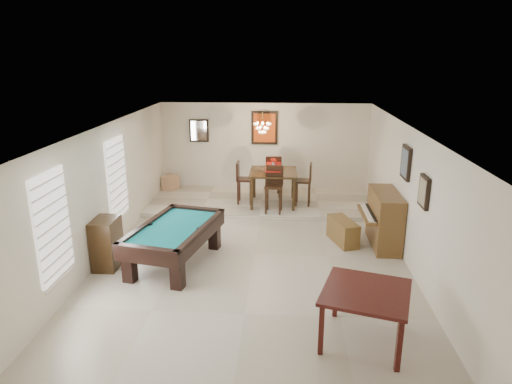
# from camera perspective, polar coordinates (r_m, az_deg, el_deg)

# --- Properties ---
(ground_plane) EXTENTS (6.00, 9.00, 0.02)m
(ground_plane) POSITION_cam_1_polar(r_m,az_deg,el_deg) (9.45, -0.23, -7.81)
(ground_plane) COLOR beige
(wall_back) EXTENTS (6.00, 0.04, 2.60)m
(wall_back) POSITION_cam_1_polar(r_m,az_deg,el_deg) (13.34, 1.06, 5.51)
(wall_back) COLOR silver
(wall_back) RESTS_ON ground_plane
(wall_front) EXTENTS (6.00, 0.04, 2.60)m
(wall_front) POSITION_cam_1_polar(r_m,az_deg,el_deg) (4.88, -3.93, -15.97)
(wall_front) COLOR silver
(wall_front) RESTS_ON ground_plane
(wall_left) EXTENTS (0.04, 9.00, 2.60)m
(wall_left) POSITION_cam_1_polar(r_m,az_deg,el_deg) (9.65, -18.32, 0.14)
(wall_left) COLOR silver
(wall_left) RESTS_ON ground_plane
(wall_right) EXTENTS (0.04, 9.00, 2.60)m
(wall_right) POSITION_cam_1_polar(r_m,az_deg,el_deg) (9.28, 18.58, -0.53)
(wall_right) COLOR silver
(wall_right) RESTS_ON ground_plane
(ceiling) EXTENTS (6.00, 9.00, 0.04)m
(ceiling) POSITION_cam_1_polar(r_m,az_deg,el_deg) (8.68, -0.25, 8.03)
(ceiling) COLOR white
(ceiling) RESTS_ON wall_back
(dining_step) EXTENTS (6.00, 2.50, 0.12)m
(dining_step) POSITION_cam_1_polar(r_m,az_deg,el_deg) (12.44, 0.77, -1.25)
(dining_step) COLOR beige
(dining_step) RESTS_ON ground_plane
(window_left_front) EXTENTS (0.06, 1.00, 1.70)m
(window_left_front) POSITION_cam_1_polar(r_m,az_deg,el_deg) (7.71, -24.09, -3.88)
(window_left_front) COLOR white
(window_left_front) RESTS_ON wall_left
(window_left_rear) EXTENTS (0.06, 1.00, 1.70)m
(window_left_rear) POSITION_cam_1_polar(r_m,az_deg,el_deg) (10.15, -16.99, 1.66)
(window_left_rear) COLOR white
(window_left_rear) RESTS_ON wall_left
(pool_table) EXTENTS (1.68, 2.47, 0.75)m
(pool_table) POSITION_cam_1_polar(r_m,az_deg,el_deg) (9.04, -10.09, -6.60)
(pool_table) COLOR black
(pool_table) RESTS_ON ground_plane
(square_table) EXTENTS (1.45, 1.45, 0.80)m
(square_table) POSITION_cam_1_polar(r_m,az_deg,el_deg) (6.83, 13.39, -14.84)
(square_table) COLOR #35100D
(square_table) RESTS_ON ground_plane
(upright_piano) EXTENTS (0.79, 1.41, 1.17)m
(upright_piano) POSITION_cam_1_polar(r_m,az_deg,el_deg) (10.01, 14.99, -3.28)
(upright_piano) COLOR brown
(upright_piano) RESTS_ON ground_plane
(piano_bench) EXTENTS (0.64, 1.00, 0.52)m
(piano_bench) POSITION_cam_1_polar(r_m,az_deg,el_deg) (10.08, 10.80, -4.84)
(piano_bench) COLOR brown
(piano_bench) RESTS_ON ground_plane
(apothecary_chest) EXTENTS (0.43, 0.65, 0.97)m
(apothecary_chest) POSITION_cam_1_polar(r_m,az_deg,el_deg) (9.17, -18.16, -6.11)
(apothecary_chest) COLOR black
(apothecary_chest) RESTS_ON ground_plane
(dining_table) EXTENTS (1.22, 1.22, 1.01)m
(dining_table) POSITION_cam_1_polar(r_m,az_deg,el_deg) (11.98, 2.16, 0.84)
(dining_table) COLOR black
(dining_table) RESTS_ON dining_step
(flower_vase) EXTENTS (0.15, 0.15, 0.23)m
(flower_vase) POSITION_cam_1_polar(r_m,az_deg,el_deg) (11.82, 2.19, 3.72)
(flower_vase) COLOR red
(flower_vase) RESTS_ON dining_table
(dining_chair_south) EXTENTS (0.47, 0.47, 1.17)m
(dining_chair_south) POSITION_cam_1_polar(r_m,az_deg,el_deg) (11.30, 2.23, 0.26)
(dining_chair_south) COLOR black
(dining_chair_south) RESTS_ON dining_step
(dining_chair_north) EXTENTS (0.48, 0.48, 1.16)m
(dining_chair_north) POSITION_cam_1_polar(r_m,az_deg,el_deg) (12.66, 2.12, 2.08)
(dining_chair_north) COLOR black
(dining_chair_north) RESTS_ON dining_step
(dining_chair_west) EXTENTS (0.42, 0.42, 1.11)m
(dining_chair_west) POSITION_cam_1_polar(r_m,az_deg,el_deg) (12.04, -1.40, 1.18)
(dining_chair_west) COLOR black
(dining_chair_west) RESTS_ON dining_step
(dining_chair_east) EXTENTS (0.45, 0.45, 1.11)m
(dining_chair_east) POSITION_cam_1_polar(r_m,az_deg,el_deg) (11.95, 5.90, 0.98)
(dining_chair_east) COLOR black
(dining_chair_east) RESTS_ON dining_step
(corner_bench) EXTENTS (0.46, 0.52, 0.40)m
(corner_bench) POSITION_cam_1_polar(r_m,az_deg,el_deg) (13.59, -10.66, 1.18)
(corner_bench) COLOR tan
(corner_bench) RESTS_ON dining_step
(chandelier) EXTENTS (0.44, 0.44, 0.60)m
(chandelier) POSITION_cam_1_polar(r_m,az_deg,el_deg) (11.90, 0.80, 8.51)
(chandelier) COLOR #FFE5B2
(chandelier) RESTS_ON ceiling
(back_painting) EXTENTS (0.75, 0.06, 0.95)m
(back_painting) POSITION_cam_1_polar(r_m,az_deg,el_deg) (13.19, 1.07, 8.03)
(back_painting) COLOR #D84C14
(back_painting) RESTS_ON wall_back
(back_mirror) EXTENTS (0.55, 0.06, 0.65)m
(back_mirror) POSITION_cam_1_polar(r_m,az_deg,el_deg) (13.42, -7.14, 7.63)
(back_mirror) COLOR white
(back_mirror) RESTS_ON wall_back
(right_picture_upper) EXTENTS (0.06, 0.55, 0.65)m
(right_picture_upper) POSITION_cam_1_polar(r_m,az_deg,el_deg) (9.40, 18.24, 3.51)
(right_picture_upper) COLOR slate
(right_picture_upper) RESTS_ON wall_right
(right_picture_lower) EXTENTS (0.06, 0.45, 0.55)m
(right_picture_lower) POSITION_cam_1_polar(r_m,az_deg,el_deg) (8.24, 20.27, 0.04)
(right_picture_lower) COLOR gray
(right_picture_lower) RESTS_ON wall_right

